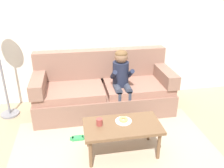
{
  "coord_description": "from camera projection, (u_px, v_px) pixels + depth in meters",
  "views": [
    {
      "loc": [
        -0.47,
        -2.75,
        2.1
      ],
      "look_at": [
        0.09,
        0.45,
        0.65
      ],
      "focal_mm": 37.59,
      "sensor_mm": 36.0,
      "label": 1
    }
  ],
  "objects": [
    {
      "name": "ground",
      "position": [
        111.0,
        138.0,
        3.4
      ],
      "size": [
        10.0,
        10.0,
        0.0
      ],
      "primitive_type": "plane",
      "color": "#9E896B"
    },
    {
      "name": "wall_back",
      "position": [
        97.0,
        23.0,
        4.09
      ],
      "size": [
        8.0,
        0.1,
        2.8
      ],
      "primitive_type": "cube",
      "color": "silver",
      "rests_on": "ground"
    },
    {
      "name": "area_rug",
      "position": [
        114.0,
        149.0,
        3.17
      ],
      "size": [
        2.72,
        1.68,
        0.01
      ],
      "primitive_type": "cube",
      "color": "tan",
      "rests_on": "ground"
    },
    {
      "name": "couch",
      "position": [
        104.0,
        91.0,
        4.03
      ],
      "size": [
        2.29,
        0.9,
        1.0
      ],
      "color": "#846051",
      "rests_on": "ground"
    },
    {
      "name": "coffee_table",
      "position": [
        122.0,
        128.0,
        2.95
      ],
      "size": [
        0.97,
        0.51,
        0.44
      ],
      "color": "brown",
      "rests_on": "ground"
    },
    {
      "name": "person_child",
      "position": [
        122.0,
        77.0,
        3.75
      ],
      "size": [
        0.34,
        0.58,
        1.1
      ],
      "color": "#1E2338",
      "rests_on": "ground"
    },
    {
      "name": "plate",
      "position": [
        123.0,
        121.0,
        3.0
      ],
      "size": [
        0.21,
        0.21,
        0.01
      ],
      "primitive_type": "cylinder",
      "color": "white",
      "rests_on": "coffee_table"
    },
    {
      "name": "donut",
      "position": [
        123.0,
        119.0,
        2.99
      ],
      "size": [
        0.16,
        0.16,
        0.04
      ],
      "primitive_type": "torus",
      "rotation": [
        0.0,
        0.0,
        1.04
      ],
      "color": "tan",
      "rests_on": "plate"
    },
    {
      "name": "mug",
      "position": [
        99.0,
        122.0,
        2.91
      ],
      "size": [
        0.08,
        0.08,
        0.09
      ],
      "primitive_type": "cylinder",
      "color": "#993D38",
      "rests_on": "coffee_table"
    },
    {
      "name": "toy_controller",
      "position": [
        78.0,
        138.0,
        3.34
      ],
      "size": [
        0.23,
        0.09,
        0.05
      ],
      "rotation": [
        0.0,
        0.0,
        0.27
      ],
      "color": "#339E56",
      "rests_on": "ground"
    }
  ]
}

